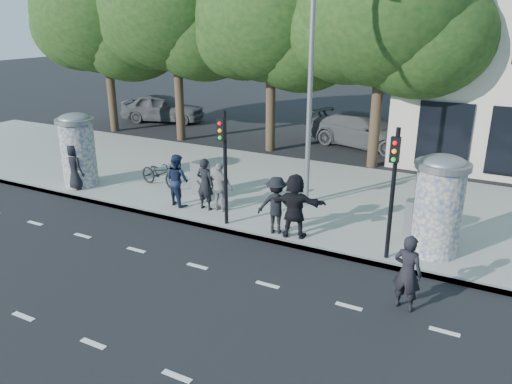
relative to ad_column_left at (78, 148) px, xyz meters
The scene contains 26 objects.
ground 8.63m from the ad_column_left, 32.01° to the right, with size 120.00×120.00×0.00m, color black.
sidewalk 7.94m from the ad_column_left, 22.62° to the left, with size 40.00×8.00×0.15m, color gray.
curb 7.41m from the ad_column_left, ahead, with size 40.00×0.10×0.16m, color slate.
lane_dash_near 9.95m from the ad_column_left, 42.94° to the right, with size 32.00×0.12×0.01m, color silver.
lane_dash_far 7.99m from the ad_column_left, 23.29° to the right, with size 32.00×0.12×0.01m, color silver.
ad_column_left is the anchor object (origin of this frame).
ad_column_right 12.40m from the ad_column_left, ahead, with size 1.36×1.36×2.65m.
traffic_pole_near 6.67m from the ad_column_left, ahead, with size 0.22×0.31×3.40m.
traffic_pole_far 11.44m from the ad_column_left, ahead, with size 0.22×0.31×3.40m.
street_lamp 8.90m from the ad_column_left, 14.94° to the left, with size 0.25×0.93×8.00m.
tree_far_left 10.92m from the ad_column_left, 125.94° to the left, with size 7.20×7.20×9.26m.
tree_mid_left 9.50m from the ad_column_left, 99.23° to the left, with size 7.20×7.20×9.57m.
tree_near_left 10.07m from the ad_column_left, 65.71° to the left, with size 6.80×6.80×8.97m.
tree_center 12.62m from the ad_column_left, 41.88° to the left, with size 7.00×7.00×9.30m.
ped_a 0.72m from the ad_column_left, 63.60° to the right, with size 0.82×0.53×1.67m, color black.
ped_b 5.43m from the ad_column_left, ahead, with size 0.62×0.40×1.69m, color black.
ped_c 4.42m from the ad_column_left, ahead, with size 0.83×0.65×1.71m, color #19223E.
ped_d 8.23m from the ad_column_left, ahead, with size 1.07×0.62×1.66m, color black.
ped_e 5.93m from the ad_column_left, ahead, with size 0.92×0.53×1.58m, color #939396.
ped_f 8.80m from the ad_column_left, ahead, with size 1.70×0.61×1.84m, color black.
man_road 12.56m from the ad_column_left, 11.93° to the right, with size 0.63×0.41×1.73m, color black.
bicycle 3.07m from the ad_column_left, 24.14° to the left, with size 1.86×0.65×0.98m, color black.
cabinet_left 4.71m from the ad_column_left, 14.02° to the left, with size 0.56×0.41×1.17m, color slate.
cabinet_right 11.82m from the ad_column_left, ahead, with size 0.51×0.37×1.08m, color slate.
car_left 12.37m from the ad_column_left, 113.80° to the left, with size 4.90×1.97×1.67m, color #515458.
car_right 13.22m from the ad_column_left, 55.80° to the left, with size 5.47×2.22×1.59m, color #525559.
Camera 1 is at (6.61, -7.95, 6.03)m, focal length 35.00 mm.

